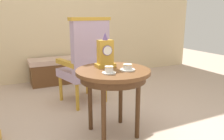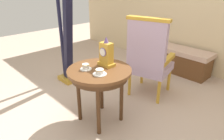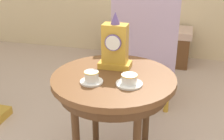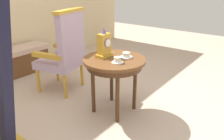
{
  "view_description": "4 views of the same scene",
  "coord_description": "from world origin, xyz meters",
  "views": [
    {
      "loc": [
        -0.83,
        -1.84,
        1.15
      ],
      "look_at": [
        0.02,
        -0.05,
        0.67
      ],
      "focal_mm": 35.22,
      "sensor_mm": 36.0,
      "label": 1
    },
    {
      "loc": [
        1.62,
        -1.35,
        1.55
      ],
      "look_at": [
        0.14,
        0.07,
        0.66
      ],
      "focal_mm": 33.05,
      "sensor_mm": 36.0,
      "label": 2
    },
    {
      "loc": [
        0.41,
        -1.44,
        1.33
      ],
      "look_at": [
        -0.0,
        0.11,
        0.64
      ],
      "focal_mm": 45.57,
      "sensor_mm": 36.0,
      "label": 3
    },
    {
      "loc": [
        -1.84,
        -1.45,
        1.47
      ],
      "look_at": [
        -0.05,
        -0.07,
        0.57
      ],
      "focal_mm": 35.91,
      "sensor_mm": 36.0,
      "label": 4
    }
  ],
  "objects": [
    {
      "name": "armchair",
      "position": [
        0.07,
        0.83,
        0.59
      ],
      "size": [
        0.66,
        0.65,
        1.14
      ],
      "color": "#B299B7",
      "rests_on": "ground"
    },
    {
      "name": "mantel_clock",
      "position": [
        0.02,
        0.1,
        0.8
      ],
      "size": [
        0.19,
        0.11,
        0.34
      ],
      "color": "gold",
      "rests_on": "side_table"
    },
    {
      "name": "side_table",
      "position": [
        0.04,
        -0.03,
        0.58
      ],
      "size": [
        0.71,
        0.71,
        0.66
      ],
      "color": "brown",
      "rests_on": "ground"
    },
    {
      "name": "ground_plane",
      "position": [
        0.0,
        0.0,
        0.0
      ],
      "size": [
        10.0,
        10.0,
        0.0
      ],
      "primitive_type": "plane",
      "color": "#BCA38E"
    },
    {
      "name": "window_bench",
      "position": [
        -0.04,
        1.95,
        0.22
      ],
      "size": [
        1.05,
        0.4,
        0.44
      ],
      "color": "#CCA893",
      "rests_on": "ground"
    },
    {
      "name": "teacup_left",
      "position": [
        -0.05,
        -0.14,
        0.69
      ],
      "size": [
        0.12,
        0.12,
        0.06
      ],
      "color": "white",
      "rests_on": "side_table"
    },
    {
      "name": "teacup_right",
      "position": [
        0.15,
        -0.11,
        0.69
      ],
      "size": [
        0.14,
        0.14,
        0.06
      ],
      "color": "white",
      "rests_on": "side_table"
    }
  ]
}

